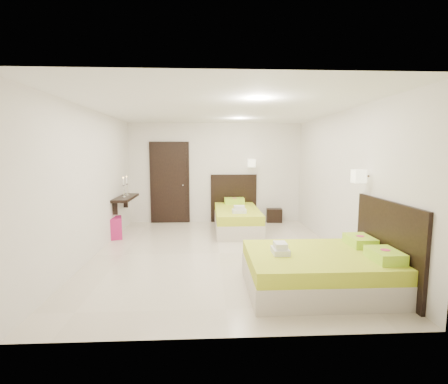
{
  "coord_description": "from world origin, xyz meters",
  "views": [
    {
      "loc": [
        -0.2,
        -5.79,
        1.85
      ],
      "look_at": [
        0.1,
        0.3,
        1.1
      ],
      "focal_mm": 26.0,
      "sensor_mm": 36.0,
      "label": 1
    }
  ],
  "objects_px": {
    "nightstand": "(274,215)",
    "bed_single": "(237,217)",
    "ottoman": "(111,228)",
    "bed_double": "(324,268)"
  },
  "relations": [
    {
      "from": "nightstand",
      "to": "bed_single",
      "type": "bearing_deg",
      "value": -135.99
    },
    {
      "from": "bed_single",
      "to": "ottoman",
      "type": "distance_m",
      "value": 2.86
    },
    {
      "from": "nightstand",
      "to": "ottoman",
      "type": "height_order",
      "value": "ottoman"
    },
    {
      "from": "bed_double",
      "to": "ottoman",
      "type": "bearing_deg",
      "value": 142.77
    },
    {
      "from": "bed_single",
      "to": "nightstand",
      "type": "relative_size",
      "value": 5.02
    },
    {
      "from": "bed_double",
      "to": "nightstand",
      "type": "distance_m",
      "value": 4.29
    },
    {
      "from": "bed_single",
      "to": "bed_double",
      "type": "xyz_separation_m",
      "value": [
        0.89,
        -3.44,
        -0.02
      ]
    },
    {
      "from": "bed_single",
      "to": "nightstand",
      "type": "xyz_separation_m",
      "value": [
        1.08,
        0.84,
        -0.12
      ]
    },
    {
      "from": "bed_double",
      "to": "nightstand",
      "type": "bearing_deg",
      "value": 87.45
    },
    {
      "from": "bed_single",
      "to": "ottoman",
      "type": "relative_size",
      "value": 4.47
    }
  ]
}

